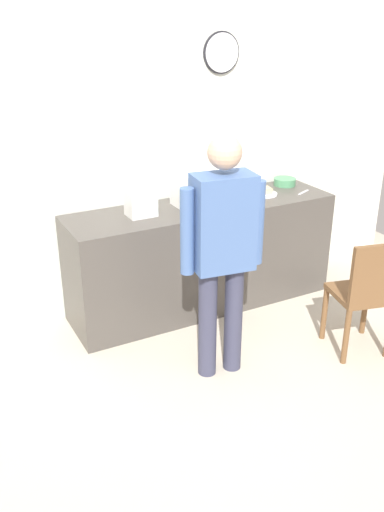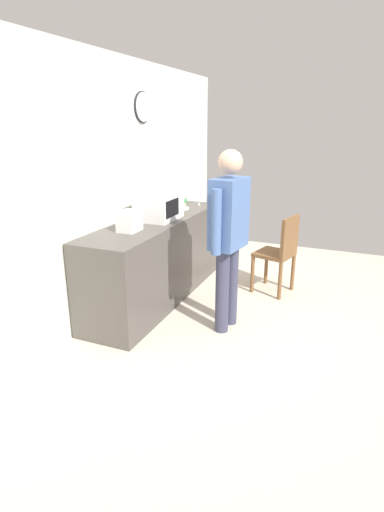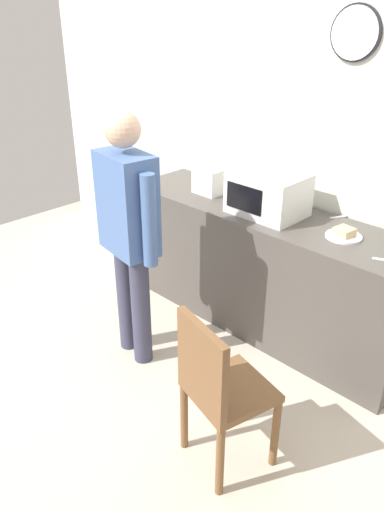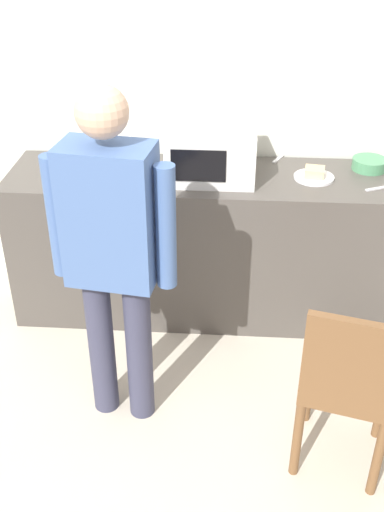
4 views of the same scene
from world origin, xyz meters
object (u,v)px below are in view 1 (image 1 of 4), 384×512
microwave (207,188)px  spoon_utensil (304,192)px  toaster (141,203)px  sandwich_plate (264,192)px  salad_bowl (285,182)px  wooden_chair (366,292)px  person_standing (223,243)px  fork_utensil (230,189)px

microwave → spoon_utensil: (0.95, -0.09, -0.15)m
microwave → toaster: 0.58m
sandwich_plate → salad_bowl: (0.34, 0.16, 0.01)m
toaster → wooden_chair: toaster is taller
sandwich_plate → person_standing: 1.38m
microwave → sandwich_plate: bearing=2.1°
microwave → sandwich_plate: 0.61m
toaster → person_standing: person_standing is taller
microwave → spoon_utensil: bearing=-5.6°
fork_utensil → spoon_utensil: size_ratio=1.00×
person_standing → wooden_chair: bearing=-15.9°
fork_utensil → wooden_chair: same height
fork_utensil → person_standing: (-0.81, -1.24, 0.07)m
toaster → microwave: bearing=-2.5°
fork_utensil → microwave: bearing=-143.2°
person_standing → wooden_chair: 1.21m
wooden_chair → fork_utensil: bearing=99.1°
toaster → spoon_utensil: (1.53, -0.12, -0.10)m
toaster → salad_bowl: bearing=5.8°
salad_bowl → fork_utensil: (-0.52, 0.13, -0.03)m
microwave → toaster: size_ratio=2.27×
salad_bowl → person_standing: person_standing is taller
microwave → person_standing: (-0.40, -0.93, -0.08)m
fork_utensil → person_standing: bearing=-123.3°
salad_bowl → sandwich_plate: bearing=-155.2°
microwave → person_standing: person_standing is taller
person_standing → sandwich_plate: bearing=43.7°
sandwich_plate → toaster: toaster is taller
spoon_utensil → wooden_chair: bearing=-104.0°
microwave → wooden_chair: microwave is taller
toaster → person_standing: bearing=-79.2°
person_standing → wooden_chair: (1.06, -0.30, -0.48)m
salad_bowl → fork_utensil: 0.54m
spoon_utensil → person_standing: person_standing is taller
sandwich_plate → salad_bowl: salad_bowl is taller
wooden_chair → sandwich_plate: bearing=93.0°
sandwich_plate → salad_bowl: 0.37m
microwave → person_standing: size_ratio=0.29×
salad_bowl → wooden_chair: bearing=-101.0°
sandwich_plate → fork_utensil: sandwich_plate is taller
sandwich_plate → salad_bowl: bearing=24.8°
toaster → fork_utensil: toaster is taller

